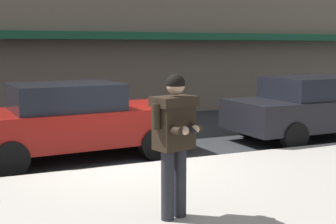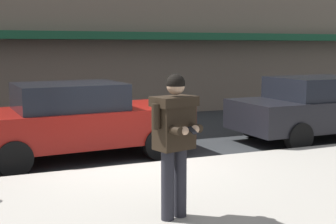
# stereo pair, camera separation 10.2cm
# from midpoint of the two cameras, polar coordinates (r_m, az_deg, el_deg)

# --- Properties ---
(ground_plane) EXTENTS (80.00, 80.00, 0.00)m
(ground_plane) POSITION_cam_midpoint_polar(r_m,az_deg,el_deg) (8.82, -4.75, -6.93)
(ground_plane) COLOR #2B2D30
(sidewalk) EXTENTS (32.00, 5.30, 0.14)m
(sidewalk) POSITION_cam_midpoint_polar(r_m,az_deg,el_deg) (6.73, 11.16, -11.21)
(sidewalk) COLOR #A8A399
(sidewalk) RESTS_ON ground
(curb_paint_line) EXTENTS (28.00, 0.12, 0.01)m
(curb_paint_line) POSITION_cam_midpoint_polar(r_m,az_deg,el_deg) (9.20, 1.14, -6.25)
(curb_paint_line) COLOR silver
(curb_paint_line) RESTS_ON ground
(parked_sedan_mid) EXTENTS (4.62, 2.18, 1.54)m
(parked_sedan_mid) POSITION_cam_midpoint_polar(r_m,az_deg,el_deg) (9.66, -10.82, -0.94)
(parked_sedan_mid) COLOR maroon
(parked_sedan_mid) RESTS_ON ground
(parked_sedan_far) EXTENTS (4.57, 2.06, 1.54)m
(parked_sedan_far) POSITION_cam_midpoint_polar(r_m,az_deg,el_deg) (12.01, 18.34, 0.52)
(parked_sedan_far) COLOR black
(parked_sedan_far) RESTS_ON ground
(man_texting_on_phone) EXTENTS (0.63, 0.64, 1.81)m
(man_texting_on_phone) POSITION_cam_midpoint_polar(r_m,az_deg,el_deg) (5.70, 1.33, -2.29)
(man_texting_on_phone) COLOR #23232B
(man_texting_on_phone) RESTS_ON sidewalk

